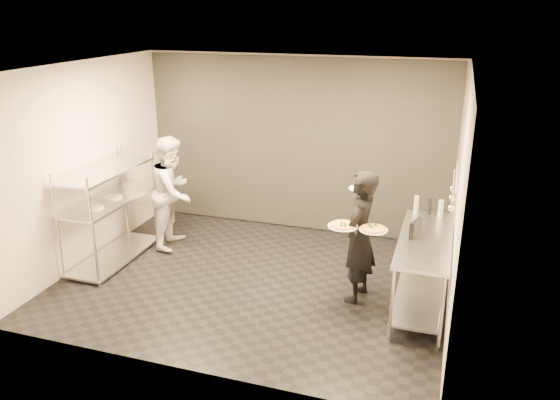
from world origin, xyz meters
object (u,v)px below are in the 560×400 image
(bottle_dark, at_px, (429,207))
(pass_rack, at_px, (110,210))
(chef, at_px, (173,192))
(salad_plate, at_px, (361,187))
(pizza_plate_near, at_px, (343,225))
(bottle_clear, at_px, (441,208))
(pizza_plate_far, at_px, (373,229))
(pos_monitor, at_px, (416,228))
(prep_counter, at_px, (423,260))
(bottle_green, at_px, (416,204))
(waiter, at_px, (359,237))

(bottle_dark, bearing_deg, pass_rack, -169.46)
(chef, bearing_deg, salad_plate, -104.96)
(pizza_plate_near, distance_m, bottle_dark, 1.41)
(pass_rack, bearing_deg, pizza_plate_near, -4.38)
(bottle_clear, bearing_deg, pizza_plate_far, -125.62)
(pizza_plate_far, bearing_deg, pos_monitor, 28.64)
(salad_plate, bearing_deg, pizza_plate_far, -63.05)
(prep_counter, bearing_deg, bottle_green, 102.81)
(bottle_dark, bearing_deg, bottle_clear, -18.75)
(pass_rack, height_order, waiter, waiter)
(pass_rack, bearing_deg, bottle_green, 10.95)
(prep_counter, bearing_deg, waiter, -178.15)
(pizza_plate_far, bearing_deg, chef, 162.39)
(salad_plate, bearing_deg, pizza_plate_near, -101.94)
(bottle_dark, bearing_deg, pos_monitor, -97.45)
(prep_counter, xyz_separation_m, bottle_green, (-0.18, 0.80, 0.41))
(pizza_plate_near, relative_size, salad_plate, 1.22)
(prep_counter, xyz_separation_m, pizza_plate_near, (-0.94, -0.26, 0.43))
(salad_plate, distance_m, bottle_clear, 1.14)
(salad_plate, relative_size, bottle_clear, 1.30)
(chef, bearing_deg, pizza_plate_near, -114.97)
(bottle_green, bearing_deg, pass_rack, -169.05)
(waiter, distance_m, pos_monitor, 0.69)
(pizza_plate_far, distance_m, bottle_green, 1.12)
(chef, bearing_deg, bottle_dark, -94.25)
(pizza_plate_near, distance_m, bottle_clear, 1.47)
(bottle_green, bearing_deg, bottle_clear, -9.03)
(pos_monitor, bearing_deg, waiter, -159.88)
(pizza_plate_near, distance_m, bottle_green, 1.31)
(salad_plate, bearing_deg, pos_monitor, -18.25)
(bottle_clear, bearing_deg, pizza_plate_near, -136.57)
(pass_rack, bearing_deg, pizza_plate_far, -3.72)
(bottle_clear, bearing_deg, pass_rack, -170.41)
(pos_monitor, bearing_deg, pizza_plate_near, -144.51)
(waiter, height_order, bottle_clear, waiter)
(prep_counter, height_order, salad_plate, salad_plate)
(waiter, bearing_deg, pos_monitor, 102.73)
(pass_rack, distance_m, prep_counter, 4.33)
(pos_monitor, bearing_deg, pizza_plate_far, -134.07)
(prep_counter, height_order, pizza_plate_near, pizza_plate_near)
(chef, relative_size, pos_monitor, 6.10)
(pass_rack, distance_m, pizza_plate_near, 3.41)
(salad_plate, distance_m, bottle_dark, 1.05)
(bottle_clear, bearing_deg, bottle_dark, 161.25)
(prep_counter, height_order, pos_monitor, pos_monitor)
(waiter, xyz_separation_m, pos_monitor, (0.66, 0.03, 0.19))
(waiter, height_order, chef, chef)
(chef, relative_size, bottle_green, 7.37)
(chef, height_order, pos_monitor, chef)
(prep_counter, height_order, waiter, waiter)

